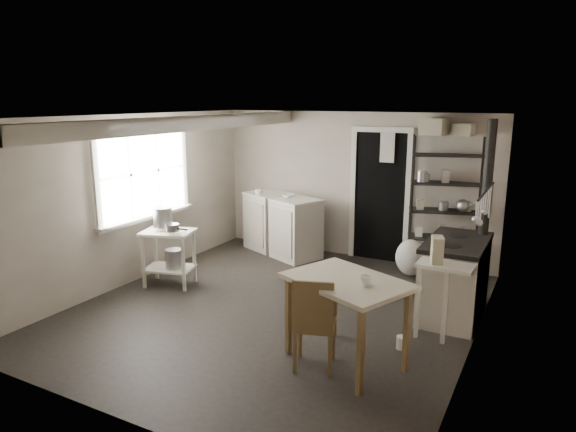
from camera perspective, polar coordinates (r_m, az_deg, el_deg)
The scene contains 31 objects.
floor at distance 6.34m, azimuth -1.30°, elevation -10.28°, with size 5.00×5.00×0.00m, color black.
ceiling at distance 5.83m, azimuth -1.41°, elevation 10.98°, with size 5.00×5.00×0.00m, color silver.
wall_back at distance 8.21m, azimuth 7.25°, elevation 3.38°, with size 4.50×0.02×2.30m, color #B2A798.
wall_front at distance 4.08m, azimuth -18.97°, elevation -7.12°, with size 4.50×0.02×2.30m, color #B2A798.
wall_left at distance 7.33m, azimuth -16.88°, elevation 1.77°, with size 0.02×5.00×2.30m, color #B2A798.
wall_right at distance 5.29m, azimuth 20.45°, elevation -2.69°, with size 0.02×5.00×2.30m, color #B2A798.
window at distance 7.39m, azimuth -15.80°, elevation 4.69°, with size 0.12×1.76×1.28m, color silver, non-canonical shape.
doorway at distance 8.06m, azimuth 10.13°, elevation 2.02°, with size 0.96×0.10×2.08m, color silver, non-canonical shape.
ceiling_beam at distance 6.51m, azimuth -10.80°, elevation 10.08°, with size 0.18×5.00×0.18m, color silver, non-canonical shape.
wallpaper_panel at distance 5.29m, azimuth 20.34°, elevation -2.68°, with size 0.01×5.00×2.30m, color #C4B29F, non-canonical shape.
utensil_rail at distance 5.79m, azimuth 21.00°, elevation 2.64°, with size 0.06×1.20×0.44m, color #A6A7A9, non-canonical shape.
prep_table at distance 7.17m, azimuth -13.08°, elevation -4.43°, with size 0.67×0.48×0.76m, color silver, non-canonical shape.
stockpot at distance 7.09m, azimuth -13.75°, elevation -0.13°, with size 0.25×0.25×0.27m, color #A6A7A9.
saucepan at distance 6.87m, azimuth -12.71°, elevation -1.27°, with size 0.17×0.17×0.10m, color #A6A7A9.
bucket at distance 7.13m, azimuth -12.56°, elevation -4.62°, with size 0.23×0.23×0.25m, color #A6A7A9.
base_cabinets at distance 8.41m, azimuth -0.68°, elevation -1.09°, with size 1.46×0.63×0.96m, color beige, non-canonical shape.
mixing_bowl at distance 8.20m, azimuth 0.02°, elevation 2.07°, with size 0.27×0.27×0.07m, color white.
counter_cup at distance 8.36m, azimuth -3.31°, elevation 2.38°, with size 0.13×0.13×0.10m, color white.
shelf_rack at distance 7.67m, azimuth 16.87°, elevation 0.73°, with size 0.95×0.37×2.00m, color black, non-canonical shape.
shelf_jar at distance 7.60m, azimuth 15.07°, elevation 3.88°, with size 0.08×0.08×0.18m, color white.
storage_box_a at distance 7.55m, azimuth 15.91°, elevation 8.74°, with size 0.33×0.29×0.23m, color beige.
storage_box_b at distance 7.53m, azimuth 18.90°, elevation 8.38°, with size 0.26×0.24×0.17m, color beige.
stove at distance 6.31m, azimuth 18.00°, elevation -6.77°, with size 0.64×1.16×0.91m, color beige, non-canonical shape.
stovepipe at distance 6.43m, azimuth 21.33°, elevation 3.92°, with size 0.10×0.10×1.31m, color black, non-canonical shape.
side_ledge at distance 5.59m, azimuth 16.83°, elevation -9.39°, with size 0.57×0.30×0.87m, color silver, non-canonical shape.
oats_box at distance 5.40m, azimuth 16.25°, elevation -3.60°, with size 0.11×0.18×0.27m, color beige.
work_table at distance 5.04m, azimuth 6.42°, elevation -12.00°, with size 1.12×0.78×0.85m, color beige, non-canonical shape.
table_cup at distance 4.73m, azimuth 8.61°, elevation -8.15°, with size 0.10×0.10×0.10m, color white.
chair at distance 4.91m, azimuth 3.01°, elevation -11.32°, with size 0.38×0.40×0.92m, color brown, non-canonical shape.
flour_sack at distance 7.61m, azimuth 13.49°, elevation -4.69°, with size 0.44×0.38×0.53m, color beige.
floor_crock at distance 5.51m, azimuth 12.49°, elevation -13.48°, with size 0.11×0.11×0.13m, color white.
Camera 1 is at (2.86, -5.07, 2.50)m, focal length 32.00 mm.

